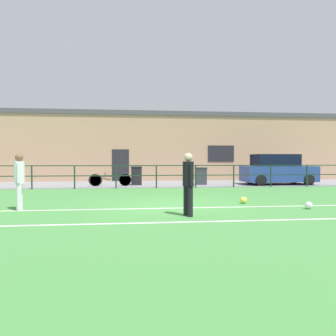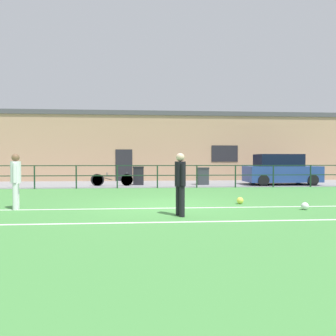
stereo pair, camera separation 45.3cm
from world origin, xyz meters
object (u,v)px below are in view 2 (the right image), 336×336
at_px(player_striker, 16,178).
at_px(parked_car_red, 281,170).
at_px(trash_bin_0, 203,176).
at_px(soccer_ball_match, 240,201).
at_px(bicycle_parked_1, 112,180).
at_px(soccer_ball_spare, 305,206).
at_px(bicycle_parked_0, 112,180).
at_px(player_goalkeeper, 180,180).
at_px(trash_bin_1, 138,176).

bearing_deg(player_striker, parked_car_red, -68.85).
height_order(parked_car_red, trash_bin_0, parked_car_red).
distance_m(soccer_ball_match, bicycle_parked_1, 8.44).
relative_size(soccer_ball_spare, parked_car_red, 0.05).
xyz_separation_m(soccer_ball_spare, bicycle_parked_0, (-6.27, 8.17, 0.24)).
relative_size(soccer_ball_match, bicycle_parked_1, 0.10).
xyz_separation_m(player_goalkeeper, soccer_ball_spare, (3.64, 0.69, -0.80)).
height_order(bicycle_parked_1, trash_bin_0, trash_bin_0).
bearing_deg(soccer_ball_spare, bicycle_parked_0, 127.51).
distance_m(soccer_ball_spare, trash_bin_1, 10.01).
xyz_separation_m(soccer_ball_spare, trash_bin_0, (-1.29, 8.58, 0.40)).
xyz_separation_m(soccer_ball_match, bicycle_parked_0, (-4.79, 6.92, 0.24)).
xyz_separation_m(player_goalkeeper, parked_car_red, (6.72, 8.97, -0.08)).
height_order(player_goalkeeper, trash_bin_0, player_goalkeeper).
relative_size(player_goalkeeper, player_striker, 1.00).
height_order(soccer_ball_match, trash_bin_0, trash_bin_0).
bearing_deg(soccer_ball_match, player_goalkeeper, -137.96).
xyz_separation_m(trash_bin_0, trash_bin_1, (-3.61, 0.14, 0.03)).
xyz_separation_m(parked_car_red, trash_bin_0, (-4.36, 0.31, -0.31)).
xyz_separation_m(soccer_ball_match, bicycle_parked_1, (-4.83, 6.92, 0.25)).
relative_size(bicycle_parked_0, bicycle_parked_1, 0.96).
distance_m(player_goalkeeper, soccer_ball_spare, 3.79).
xyz_separation_m(player_striker, trash_bin_1, (3.30, 8.04, -0.36)).
xyz_separation_m(player_goalkeeper, bicycle_parked_1, (-2.66, 8.87, -0.55)).
distance_m(parked_car_red, bicycle_parked_0, 9.36).
xyz_separation_m(player_goalkeeper, trash_bin_0, (2.35, 9.28, -0.39)).
relative_size(soccer_ball_match, trash_bin_1, 0.21).
xyz_separation_m(player_striker, bicycle_parked_0, (1.93, 7.50, -0.55)).
bearing_deg(soccer_ball_match, trash_bin_1, 114.61).
relative_size(bicycle_parked_0, trash_bin_1, 2.09).
bearing_deg(soccer_ball_match, bicycle_parked_0, 124.72).
xyz_separation_m(soccer_ball_match, trash_bin_0, (0.19, 7.33, 0.40)).
relative_size(parked_car_red, bicycle_parked_0, 1.88).
height_order(trash_bin_0, trash_bin_1, trash_bin_1).
relative_size(soccer_ball_match, soccer_ball_spare, 1.04).
bearing_deg(parked_car_red, soccer_ball_match, -122.99).
distance_m(parked_car_red, bicycle_parked_1, 9.39).
bearing_deg(soccer_ball_spare, parked_car_red, 69.61).
relative_size(player_striker, parked_car_red, 0.39).
bearing_deg(parked_car_red, player_goalkeeper, -126.84).
distance_m(player_goalkeeper, soccer_ball_match, 3.02).
height_order(bicycle_parked_0, bicycle_parked_1, bicycle_parked_1).
relative_size(soccer_ball_match, parked_car_red, 0.05).
bearing_deg(trash_bin_1, player_goalkeeper, -82.40).
distance_m(soccer_ball_spare, parked_car_red, 8.86).
distance_m(soccer_ball_match, bicycle_parked_0, 8.42).
bearing_deg(bicycle_parked_0, parked_car_red, 0.62).
xyz_separation_m(player_striker, parked_car_red, (11.28, 7.60, -0.08)).
relative_size(soccer_ball_match, bicycle_parked_0, 0.10).
relative_size(soccer_ball_spare, bicycle_parked_1, 0.09).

